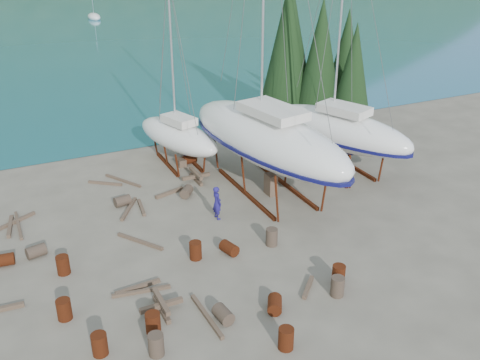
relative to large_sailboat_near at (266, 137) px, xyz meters
name	(u,v)px	position (x,y,z in m)	size (l,w,h in m)	color
ground	(234,248)	(-4.43, -5.07, -3.34)	(600.00, 600.00, 0.00)	#595246
cypress_near_right	(320,58)	(8.07, 6.93, 2.45)	(3.60, 3.60, 10.00)	black
cypress_mid_right	(353,74)	(9.57, 4.93, 1.58)	(3.06, 3.06, 8.50)	black
cypress_back_left	(289,43)	(6.57, 8.93, 3.32)	(4.14, 4.14, 11.50)	black
cypress_far_right	(346,60)	(11.07, 7.93, 1.87)	(3.24, 3.24, 9.00)	black
moored_boat_mid	(94,17)	(5.57, 74.93, -2.95)	(2.00, 5.00, 6.05)	white
large_sailboat_near	(266,137)	(0.00, 0.00, 0.00)	(6.11, 13.67, 20.78)	white
large_sailboat_far	(337,129)	(5.59, 0.90, -0.64)	(6.59, 10.82, 16.50)	white
small_sailboat_shore	(178,136)	(-3.25, 6.03, -1.36)	(4.52, 7.87, 12.00)	white
worker	(217,203)	(-3.98, -1.95, -2.41)	(0.68, 0.45, 1.87)	navy
drum_0	(64,309)	(-12.71, -6.88, -2.90)	(0.58, 0.58, 0.88)	#622710
drum_1	(223,314)	(-7.10, -9.72, -3.05)	(0.58, 0.58, 0.88)	#2D2823
drum_2	(4,260)	(-14.59, -1.81, -3.05)	(0.58, 0.58, 0.88)	#622710
drum_3	(286,338)	(-5.66, -12.13, -2.90)	(0.58, 0.58, 0.88)	#622710
drum_4	(189,159)	(-2.63, 5.75, -3.05)	(0.58, 0.58, 0.88)	#622710
drum_5	(272,237)	(-2.65, -5.58, -2.90)	(0.58, 0.58, 0.88)	#2D2823
drum_6	(229,248)	(-4.86, -5.40, -3.05)	(0.58, 0.58, 0.88)	#622710
drum_7	(339,274)	(-1.56, -9.62, -2.90)	(0.58, 0.58, 0.88)	#622710
drum_8	(63,265)	(-12.23, -3.66, -2.90)	(0.58, 0.58, 0.88)	#622710
drum_9	(122,201)	(-8.17, 1.71, -3.05)	(0.58, 0.58, 0.88)	#2D2823
drum_10	(153,323)	(-9.79, -9.19, -2.90)	(0.58, 0.58, 0.88)	#622710
drum_11	(186,192)	(-4.53, 1.25, -3.05)	(0.58, 0.58, 0.88)	#2D2823
drum_12	(275,304)	(-4.97, -10.05, -3.05)	(0.58, 0.58, 0.88)	#622710
drum_13	(100,344)	(-11.88, -9.46, -2.90)	(0.58, 0.58, 0.88)	#622710
drum_14	(196,250)	(-6.45, -5.11, -2.90)	(0.58, 0.58, 0.88)	#622710
drum_15	(36,251)	(-13.17, -1.67, -3.05)	(0.58, 0.58, 0.88)	#2D2823
drum_16	(156,345)	(-10.05, -10.37, -2.90)	(0.58, 0.58, 0.88)	#2D2823
drum_17	(337,286)	(-2.11, -10.32, -2.90)	(0.58, 0.58, 0.88)	#2D2823
timber_0	(123,181)	(-7.35, 4.84, -3.27)	(0.14, 2.97, 0.14)	brown
timber_2	(10,226)	(-14.09, 1.76, -3.25)	(0.19, 2.24, 0.19)	brown
timber_3	(141,291)	(-9.51, -6.57, -3.27)	(0.15, 2.49, 0.15)	brown
timber_4	(141,207)	(-7.34, 0.86, -3.26)	(0.17, 1.88, 0.17)	brown
timber_5	(207,316)	(-7.63, -9.29, -3.26)	(0.16, 2.91, 0.16)	brown
timber_7	(308,287)	(-2.98, -9.43, -3.25)	(0.17, 1.58, 0.17)	brown
timber_8	(169,193)	(-5.34, 1.94, -3.25)	(0.19, 1.91, 0.19)	brown
timber_9	(105,183)	(-8.43, 4.94, -3.27)	(0.15, 2.17, 0.15)	brown
timber_10	(129,209)	(-8.02, 1.01, -3.26)	(0.16, 2.58, 0.16)	brown
timber_11	(140,241)	(-8.43, -2.60, -3.26)	(0.15, 2.81, 0.15)	brown
timber_12	(138,287)	(-9.56, -6.22, -3.26)	(0.17, 2.01, 0.17)	brown
timber_15	(19,225)	(-13.69, 1.74, -3.27)	(0.15, 3.08, 0.15)	brown
timber_17	(14,222)	(-13.86, 2.18, -3.26)	(0.16, 2.51, 0.16)	brown
timber_pile_fore	(161,305)	(-9.12, -8.13, -3.04)	(1.80, 1.80, 0.60)	brown
timber_pile_aft	(196,176)	(-3.25, 2.99, -3.04)	(1.80, 1.80, 0.60)	brown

